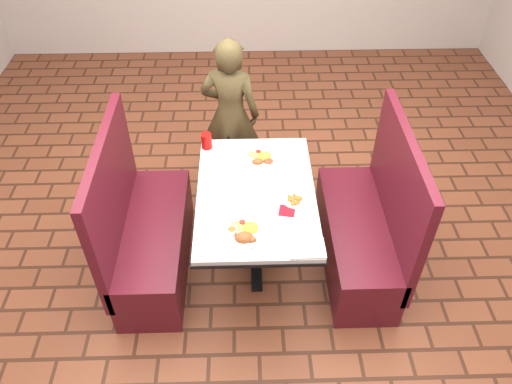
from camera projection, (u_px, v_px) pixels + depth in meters
room at (256, 28)px, 2.58m from camera, size 7.00×7.04×2.82m
dining_table at (256, 202)px, 3.44m from camera, size 0.81×1.21×0.75m
booth_bench_left at (147, 236)px, 3.64m from camera, size 0.47×1.20×1.17m
booth_bench_right at (364, 232)px, 3.68m from camera, size 0.47×1.20×1.17m
diner_person at (231, 114)px, 4.18m from camera, size 0.55×0.42×1.36m
near_dinner_plate at (245, 231)px, 3.07m from camera, size 0.26×0.26×0.08m
far_dinner_plate at (261, 157)px, 3.61m from camera, size 0.25×0.25×0.06m
plantain_plate at (295, 200)px, 3.30m from camera, size 0.16×0.16×0.02m
maroon_napkin at (287, 211)px, 3.24m from camera, size 0.12×0.12×0.00m
spoon_utensil at (296, 211)px, 3.24m from camera, size 0.03×0.13×0.00m
red_tumbler at (207, 141)px, 3.70m from camera, size 0.08×0.08×0.12m
paper_napkin at (307, 248)px, 3.00m from camera, size 0.22×0.16×0.01m
knife_utensil at (238, 234)px, 3.08m from camera, size 0.09×0.15×0.00m
fork_utensil at (240, 237)px, 3.06m from camera, size 0.03×0.16×0.00m
lettuce_shreds at (262, 186)px, 3.42m from camera, size 0.28×0.32×0.00m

